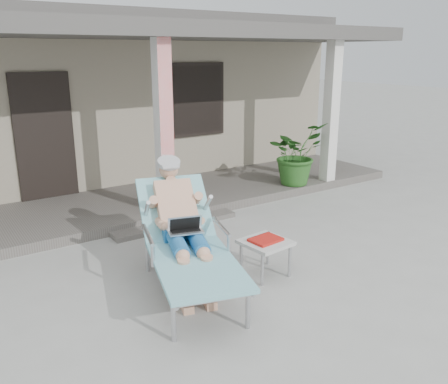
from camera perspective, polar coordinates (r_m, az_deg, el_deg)
ground at (r=5.84m, az=2.92°, el=-9.51°), size 60.00×60.00×0.00m
house at (r=11.18m, az=-17.55°, el=11.20°), size 10.40×5.40×3.30m
porch_deck at (r=8.24m, az=-9.58°, el=-1.26°), size 10.00×2.00×0.15m
porch_overhang at (r=7.81m, az=-10.39°, el=17.96°), size 10.00×2.30×2.85m
porch_step at (r=7.27m, az=-5.80°, el=-3.87°), size 2.00×0.30×0.07m
lounger at (r=5.24m, az=-4.88°, el=-2.25°), size 1.38×2.27×1.43m
side_table at (r=5.62m, az=5.01°, el=-6.26°), size 0.56×0.56×0.46m
potted_palm at (r=8.98m, az=8.62°, el=4.59°), size 1.18×1.06×1.16m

